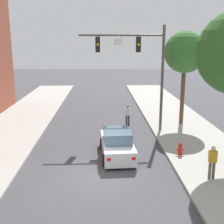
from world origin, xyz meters
TOP-DOWN VIEW (x-y plane):
  - ground_plane at (0.00, 0.00)m, footprint 120.00×120.00m
  - traffic_signal_mast at (2.94, 7.18)m, footprint 5.98×0.38m
  - car_lead_white at (1.12, 2.52)m, footprint 2.01×4.32m
  - pedestrian_crossing_road at (2.30, 8.80)m, footprint 0.36×0.22m
  - pedestrian_sidewalk_right_walker at (5.43, -0.82)m, footprint 0.36×0.22m
  - fire_hydrant at (4.76, 2.22)m, footprint 0.48×0.24m
  - street_tree_second at (6.61, 8.84)m, footprint 3.17×3.17m

SIDE VIEW (x-z plane):
  - ground_plane at x=0.00m, z-range 0.00..0.00m
  - fire_hydrant at x=4.76m, z-range 0.15..0.87m
  - car_lead_white at x=1.12m, z-range -0.08..1.52m
  - pedestrian_crossing_road at x=2.30m, z-range 0.09..1.73m
  - pedestrian_sidewalk_right_walker at x=5.43m, z-range 0.24..1.88m
  - traffic_signal_mast at x=2.94m, z-range 1.56..9.06m
  - street_tree_second at x=6.61m, z-range 2.11..9.30m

